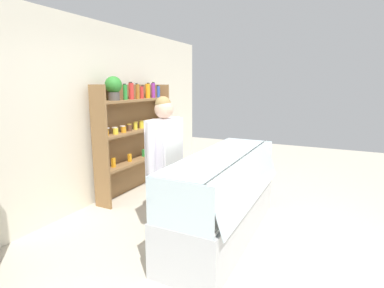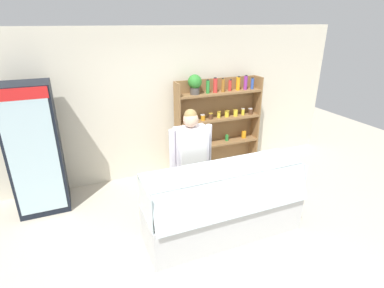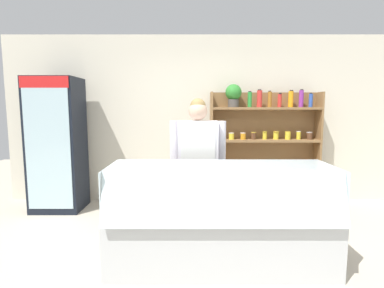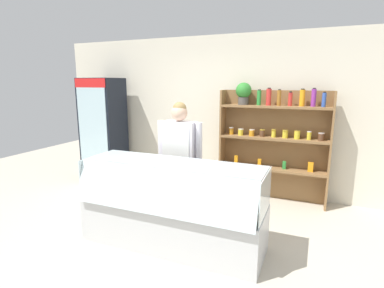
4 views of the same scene
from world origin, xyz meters
name	(u,v)px [view 1 (image 1 of 4)]	position (x,y,z in m)	size (l,w,h in m)	color
ground_plane	(221,232)	(0.00, 0.00, 0.00)	(12.00, 12.00, 0.00)	beige
back_wall	(86,115)	(0.00, 2.12, 1.35)	(6.80, 0.10, 2.70)	silver
shelving_unit	(132,129)	(0.73, 1.86, 1.07)	(1.70, 0.29, 1.90)	olive
deli_display_case	(223,212)	(-0.09, -0.05, 0.31)	(2.14, 0.75, 1.01)	silver
shop_clerk	(165,154)	(-0.29, 0.60, 0.98)	(0.65, 0.25, 1.65)	#4C4233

